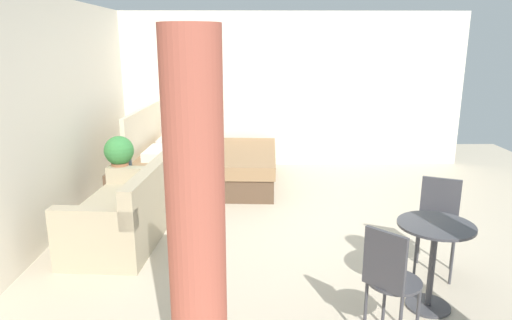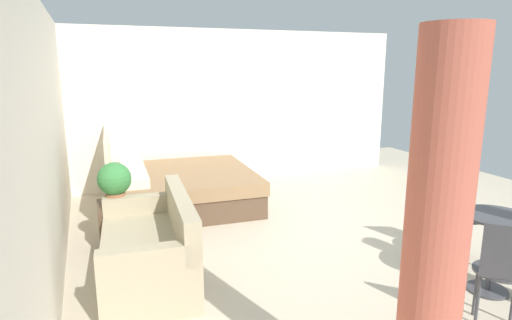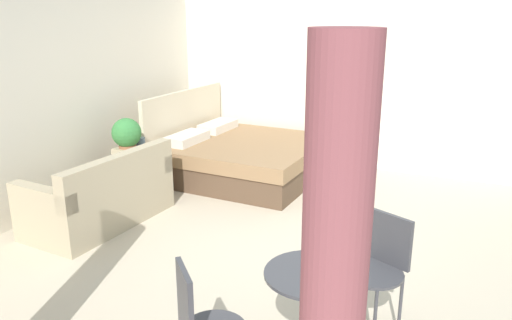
{
  "view_description": "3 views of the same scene",
  "coord_description": "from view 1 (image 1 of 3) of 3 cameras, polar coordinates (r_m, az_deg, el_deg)",
  "views": [
    {
      "loc": [
        -4.84,
        0.71,
        2.07
      ],
      "look_at": [
        0.49,
        0.63,
        0.68
      ],
      "focal_mm": 32.11,
      "sensor_mm": 36.0,
      "label": 1
    },
    {
      "loc": [
        -4.13,
        2.5,
        1.97
      ],
      "look_at": [
        0.52,
        0.68,
        0.88
      ],
      "focal_mm": 30.37,
      "sensor_mm": 36.0,
      "label": 2
    },
    {
      "loc": [
        -4.14,
        -1.47,
        2.2
      ],
      "look_at": [
        -0.09,
        0.32,
        0.87
      ],
      "focal_mm": 34.95,
      "sensor_mm": 36.0,
      "label": 3
    }
  ],
  "objects": [
    {
      "name": "ground_plane",
      "position": [
        5.32,
        7.01,
        -8.57
      ],
      "size": [
        8.78,
        8.74,
        0.02
      ],
      "primitive_type": "cube",
      "color": "beige"
    },
    {
      "name": "wall_back",
      "position": [
        5.36,
        -24.66,
        4.71
      ],
      "size": [
        8.78,
        0.12,
        2.55
      ],
      "primitive_type": "cube",
      "color": "silver",
      "rests_on": "ground"
    },
    {
      "name": "wall_right",
      "position": [
        7.81,
        4.45,
        8.66
      ],
      "size": [
        0.12,
        5.74,
        2.55
      ],
      "primitive_type": "cube",
      "color": "silver",
      "rests_on": "ground"
    },
    {
      "name": "bed",
      "position": [
        6.89,
        -6.39,
        -0.59
      ],
      "size": [
        1.98,
        2.07,
        1.12
      ],
      "color": "brown",
      "rests_on": "ground"
    },
    {
      "name": "couch",
      "position": [
        5.08,
        -15.98,
        -6.6
      ],
      "size": [
        1.59,
        0.91,
        0.8
      ],
      "color": "tan",
      "rests_on": "ground"
    },
    {
      "name": "nightstand",
      "position": [
        5.96,
        -15.84,
        -3.74
      ],
      "size": [
        0.42,
        0.43,
        0.51
      ],
      "color": "brown",
      "rests_on": "ground"
    },
    {
      "name": "potted_plant",
      "position": [
        5.73,
        -16.68,
        0.88
      ],
      "size": [
        0.35,
        0.35,
        0.47
      ],
      "color": "#935B3D",
      "rests_on": "nightstand"
    },
    {
      "name": "vase",
      "position": [
        5.97,
        -15.81,
        -0.23
      ],
      "size": [
        0.13,
        0.13,
        0.18
      ],
      "color": "slate",
      "rests_on": "nightstand"
    },
    {
      "name": "balcony_table",
      "position": [
        3.88,
        21.24,
        -10.47
      ],
      "size": [
        0.58,
        0.58,
        0.71
      ],
      "color": "#3F3F44",
      "rests_on": "ground"
    },
    {
      "name": "cafe_chair_near_window",
      "position": [
        4.5,
        21.77,
        -6.42
      ],
      "size": [
        0.57,
        0.57,
        0.86
      ],
      "color": "#3F3F44",
      "rests_on": "ground"
    },
    {
      "name": "cafe_chair_near_couch",
      "position": [
        3.3,
        16.27,
        -13.72
      ],
      "size": [
        0.53,
        0.53,
        0.89
      ],
      "color": "#3F3F44",
      "rests_on": "ground"
    },
    {
      "name": "curtain_right",
      "position": [
        2.43,
        -7.39,
        -9.62
      ],
      "size": [
        0.3,
        0.3,
        2.15
      ],
      "color": "#C15B47",
      "rests_on": "ground"
    }
  ]
}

